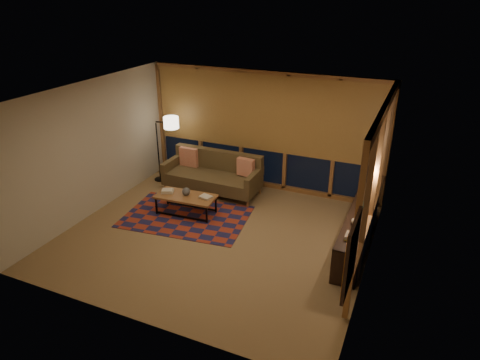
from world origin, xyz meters
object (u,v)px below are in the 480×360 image
at_px(coffee_table, 186,205).
at_px(floor_lamp, 158,149).
at_px(sofa, 212,174).
at_px(bookshelf, 357,230).

bearing_deg(coffee_table, floor_lamp, 135.55).
relative_size(sofa, floor_lamp, 1.35).
relative_size(coffee_table, floor_lamp, 0.77).
bearing_deg(coffee_table, bookshelf, -1.08).
distance_m(coffee_table, bookshelf, 3.45).
bearing_deg(bookshelf, floor_lamp, 167.71).
distance_m(sofa, floor_lamp, 1.52).
relative_size(floor_lamp, bookshelf, 0.62).
height_order(sofa, floor_lamp, floor_lamp).
xyz_separation_m(sofa, bookshelf, (3.42, -0.97, -0.12)).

